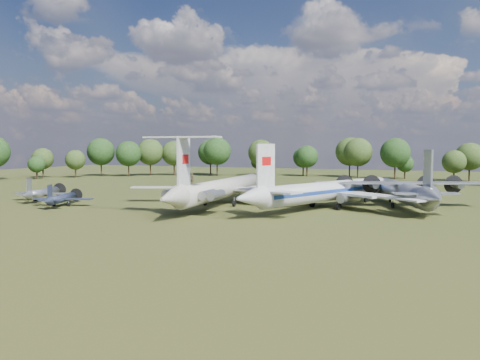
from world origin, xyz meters
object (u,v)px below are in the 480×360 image
at_px(small_prop_west, 62,200).
at_px(tu104_jet, 329,195).
at_px(small_prop_northwest, 43,195).
at_px(person_on_il62, 192,179).
at_px(il62_airliner, 223,192).
at_px(an12_transport, 404,195).

bearing_deg(small_prop_west, tu104_jet, -0.32).
distance_m(small_prop_west, small_prop_northwest, 10.80).
distance_m(tu104_jet, small_prop_west, 47.08).
bearing_deg(person_on_il62, il62_airliner, -83.82).
bearing_deg(small_prop_northwest, an12_transport, -5.05).
bearing_deg(small_prop_northwest, person_on_il62, -27.69).
distance_m(il62_airliner, tu104_jet, 18.88).
relative_size(il62_airliner, small_prop_west, 3.37).
bearing_deg(an12_transport, small_prop_west, 179.88).
bearing_deg(small_prop_northwest, il62_airliner, -6.73).
xyz_separation_m(il62_airliner, small_prop_west, (-25.66, -12.86, -1.31)).
height_order(small_prop_west, person_on_il62, person_on_il62).
height_order(an12_transport, small_prop_northwest, an12_transport).
xyz_separation_m(il62_airliner, an12_transport, (30.43, 8.83, -0.16)).
relative_size(tu104_jet, person_on_il62, 26.63).
bearing_deg(person_on_il62, an12_transport, -141.07).
height_order(il62_airliner, an12_transport, il62_airliner).
bearing_deg(il62_airliner, an12_transport, 12.22).
relative_size(tu104_jet, an12_transport, 1.39).
xyz_separation_m(tu104_jet, small_prop_northwest, (-53.86, -10.95, -1.13)).
xyz_separation_m(small_prop_west, person_on_il62, (26.57, -0.33, 4.54)).
bearing_deg(an12_transport, small_prop_northwest, 173.00).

